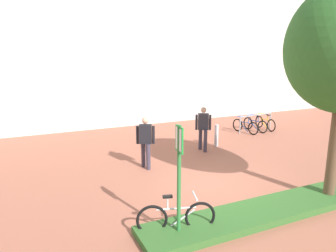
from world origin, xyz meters
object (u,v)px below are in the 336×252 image
at_px(bollard_steel, 216,136).
at_px(bike_at_sign, 176,217).
at_px(bike_rack_cluster, 255,124).
at_px(person_suited_navy, 203,126).
at_px(person_suited_dark, 146,139).
at_px(parking_sign_post, 179,166).

bearing_deg(bollard_steel, bike_at_sign, -130.41).
height_order(bike_rack_cluster, person_suited_navy, person_suited_navy).
bearing_deg(person_suited_navy, bike_rack_cluster, 22.97).
height_order(bike_at_sign, person_suited_dark, person_suited_dark).
bearing_deg(bollard_steel, person_suited_navy, -161.11).
bearing_deg(bike_rack_cluster, parking_sign_post, -138.53).
bearing_deg(person_suited_navy, parking_sign_post, -125.48).
xyz_separation_m(parking_sign_post, person_suited_dark, (0.83, 4.06, -0.57)).
bearing_deg(person_suited_dark, bike_at_sign, -101.53).
height_order(bike_rack_cluster, person_suited_dark, person_suited_dark).
xyz_separation_m(person_suited_navy, person_suited_dark, (-2.69, -0.88, 0.00)).
height_order(parking_sign_post, bike_rack_cluster, parking_sign_post).
distance_m(bike_at_sign, bollard_steel, 6.61).
relative_size(bike_at_sign, bike_rack_cluster, 0.78).
xyz_separation_m(bollard_steel, person_suited_dark, (-3.49, -1.15, 0.53)).
bearing_deg(parking_sign_post, bike_rack_cluster, 41.47).
xyz_separation_m(bike_at_sign, bollard_steel, (4.29, 5.03, 0.10)).
xyz_separation_m(bike_at_sign, person_suited_navy, (3.48, 4.76, 0.63)).
height_order(bike_at_sign, person_suited_navy, person_suited_navy).
bearing_deg(bollard_steel, bike_rack_cluster, 23.96).
height_order(parking_sign_post, person_suited_navy, parking_sign_post).
bearing_deg(bike_at_sign, person_suited_dark, 78.47).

